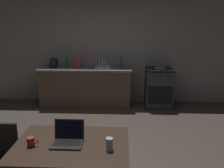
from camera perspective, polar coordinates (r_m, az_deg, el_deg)
The scene contains 14 objects.
ground_plane at distance 3.74m, azimuth -4.17°, elevation -17.17°, with size 12.00×12.00×0.00m, color #473D33.
back_wall at distance 5.75m, azimuth 1.58°, elevation 8.54°, with size 6.40×0.10×2.64m, color gray.
kitchen_counter at distance 5.64m, azimuth -6.32°, elevation -0.60°, with size 2.16×0.64×0.92m.
stove_oven at distance 5.64m, azimuth 11.18°, elevation -0.84°, with size 0.60×0.62×0.92m.
dining_table at distance 2.62m, azimuth -9.69°, elevation -15.49°, with size 1.20×0.84×0.75m.
laptop at distance 2.58m, azimuth -10.64°, elevation -12.96°, with size 0.32×0.26×0.22m.
electric_kettle at distance 5.68m, azimuth -14.01°, elevation 4.99°, with size 0.19×0.17×0.23m.
bottle at distance 5.39m, azimuth 2.26°, elevation 5.19°, with size 0.07×0.07×0.29m.
frying_pan at distance 5.50m, azimuth 11.63°, elevation 3.92°, with size 0.26×0.44×0.05m.
coffee_mug at distance 2.62m, azimuth -19.07°, elevation -13.08°, with size 0.12×0.08×0.10m.
drinking_glass at distance 2.41m, azimuth -0.64°, elevation -14.37°, with size 0.07×0.07×0.13m.
cereal_box at distance 5.56m, azimuth -8.26°, elevation 5.34°, with size 0.13×0.05×0.27m.
dish_rack at distance 5.47m, azimuth -2.25°, elevation 4.41°, with size 0.34×0.26×0.21m.
bottle_b at distance 5.68m, azimuth -10.94°, elevation 5.29°, with size 0.07×0.07×0.26m.
Camera 1 is at (0.40, -3.12, 2.01)m, focal length 37.72 mm.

